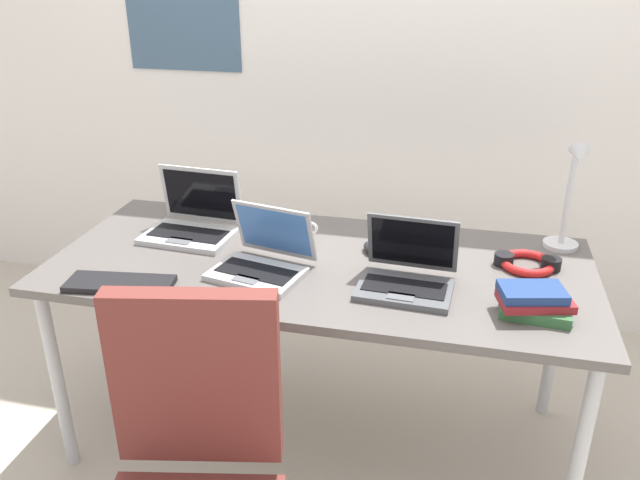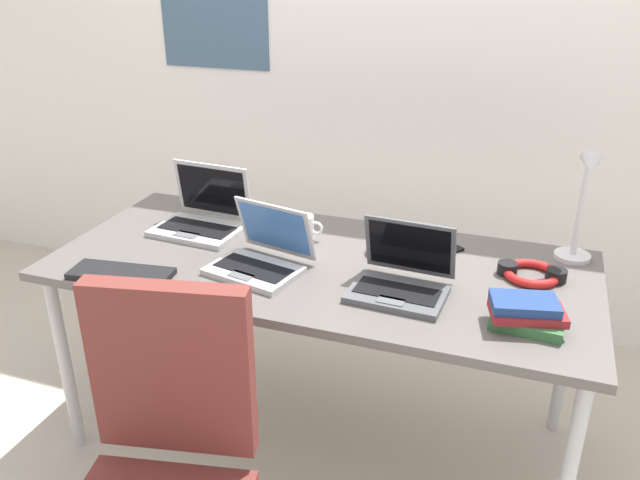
% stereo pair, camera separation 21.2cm
% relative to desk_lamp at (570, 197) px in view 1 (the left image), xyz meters
% --- Properties ---
extents(ground_plane, '(12.00, 12.00, 0.00)m').
position_rel_desk_lamp_xyz_m(ground_plane, '(-0.80, -0.28, -0.94)').
color(ground_plane, '#B7AD9E').
extents(wall_back, '(6.00, 0.13, 2.60)m').
position_rel_desk_lamp_xyz_m(wall_back, '(-0.80, 0.82, 0.36)').
color(wall_back, silver).
rests_on(wall_back, ground_plane).
extents(desk, '(1.80, 0.80, 0.74)m').
position_rel_desk_lamp_xyz_m(desk, '(-0.80, -0.28, -0.25)').
color(desk, '#595451').
rests_on(desk, ground_plane).
extents(desk_lamp, '(0.12, 0.18, 0.40)m').
position_rel_desk_lamp_xyz_m(desk_lamp, '(0.00, 0.00, 0.00)').
color(desk_lamp, silver).
rests_on(desk_lamp, desk).
extents(laptop_far_corner, '(0.33, 0.31, 0.21)m').
position_rel_desk_lamp_xyz_m(laptop_far_corner, '(-0.97, -0.39, -0.15)').
color(laptop_far_corner, '#B7BABC').
rests_on(laptop_far_corner, desk).
extents(laptop_back_left, '(0.30, 0.27, 0.21)m').
position_rel_desk_lamp_xyz_m(laptop_back_left, '(-0.50, -0.39, -0.15)').
color(laptop_back_left, '#515459').
rests_on(laptop_back_left, desk).
extents(laptop_front_right, '(0.33, 0.27, 0.24)m').
position_rel_desk_lamp_xyz_m(laptop_front_right, '(-1.31, -0.16, -0.15)').
color(laptop_front_right, '#B7BABC').
rests_on(laptop_front_right, desk).
extents(external_keyboard, '(0.34, 0.16, 0.02)m').
position_rel_desk_lamp_xyz_m(external_keyboard, '(-1.37, -0.59, -0.19)').
color(external_keyboard, black).
rests_on(external_keyboard, desk).
extents(computer_mouse, '(0.10, 0.11, 0.03)m').
position_rel_desk_lamp_xyz_m(computer_mouse, '(-0.64, -0.17, -0.18)').
color(computer_mouse, black).
rests_on(computer_mouse, desk).
extents(cell_phone, '(0.13, 0.15, 0.01)m').
position_rel_desk_lamp_xyz_m(cell_phone, '(-0.42, -0.06, -0.19)').
color(cell_phone, black).
rests_on(cell_phone, desk).
extents(headphones, '(0.21, 0.18, 0.04)m').
position_rel_desk_lamp_xyz_m(headphones, '(-0.13, -0.16, -0.18)').
color(headphones, red).
rests_on(headphones, desk).
extents(pill_bottle, '(0.04, 0.04, 0.08)m').
position_rel_desk_lamp_xyz_m(pill_bottle, '(-1.45, 0.04, -0.16)').
color(pill_bottle, gold).
rests_on(pill_bottle, desk).
extents(book_stack, '(0.22, 0.16, 0.08)m').
position_rel_desk_lamp_xyz_m(book_stack, '(-0.13, -0.47, -0.16)').
color(book_stack, '#336638').
rests_on(book_stack, desk).
extents(coffee_mug, '(0.11, 0.08, 0.09)m').
position_rel_desk_lamp_xyz_m(coffee_mug, '(-0.92, -0.12, -0.15)').
color(coffee_mug, white).
rests_on(coffee_mug, desk).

